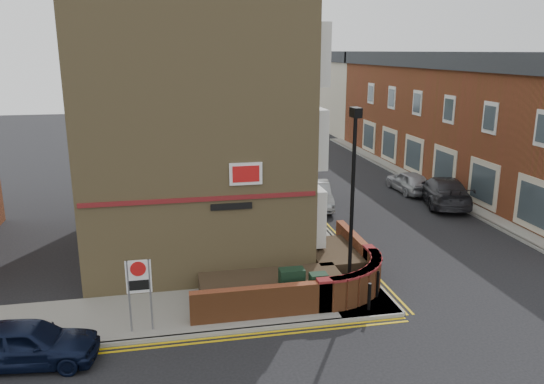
{
  "coord_description": "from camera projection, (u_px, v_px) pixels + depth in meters",
  "views": [
    {
      "loc": [
        -4.01,
        -13.96,
        8.07
      ],
      "look_at": [
        -0.41,
        4.0,
        3.17
      ],
      "focal_mm": 35.0,
      "sensor_mm": 36.0,
      "label": 1
    }
  ],
  "objects": [
    {
      "name": "navy_hatchback",
      "position": [
        28.0,
        343.0,
        13.94
      ],
      "size": [
        3.76,
        1.87,
        1.23
      ],
      "primitive_type": "imported",
      "rotation": [
        0.0,
        0.0,
        1.45
      ],
      "color": "black",
      "rests_on": "ground"
    },
    {
      "name": "bollard_far",
      "position": [
        377.0,
        284.0,
        17.56
      ],
      "size": [
        0.11,
        0.11,
        0.9
      ],
      "primitive_type": "cylinder",
      "color": "black",
      "rests_on": "pavement_corner"
    },
    {
      "name": "ground",
      "position": [
        311.0,
        325.0,
        16.07
      ],
      "size": [
        120.0,
        120.0,
        0.0
      ],
      "primitive_type": "plane",
      "color": "black",
      "rests_on": "ground"
    },
    {
      "name": "utility_cabinet_small",
      "position": [
        318.0,
        290.0,
        16.94
      ],
      "size": [
        0.55,
        0.4,
        1.1
      ],
      "primitive_type": "cube",
      "color": "black",
      "rests_on": "pavement_corner"
    },
    {
      "name": "tree_near",
      "position": [
        279.0,
        115.0,
        28.54
      ],
      "size": [
        3.64,
        3.65,
        6.7
      ],
      "color": "#382B1E",
      "rests_on": "pavement_main"
    },
    {
      "name": "kerb_main_far",
      "position": [
        435.0,
        194.0,
        30.46
      ],
      "size": [
        0.15,
        40.0,
        0.12
      ],
      "primitive_type": "cube",
      "color": "gray",
      "rests_on": "ground"
    },
    {
      "name": "bollard_near",
      "position": [
        369.0,
        297.0,
        16.68
      ],
      "size": [
        0.11,
        0.11,
        0.9
      ],
      "primitive_type": "cylinder",
      "color": "black",
      "rests_on": "pavement_corner"
    },
    {
      "name": "pavement_corner",
      "position": [
        192.0,
        311.0,
        16.81
      ],
      "size": [
        13.0,
        3.0,
        0.12
      ],
      "primitive_type": "cube",
      "color": "gray",
      "rests_on": "ground"
    },
    {
      "name": "yellow_lines_main",
      "position": [
        292.0,
        189.0,
        31.84
      ],
      "size": [
        0.28,
        32.0,
        0.01
      ],
      "primitive_type": "cube",
      "color": "gold",
      "rests_on": "ground"
    },
    {
      "name": "traffic_light_assembly",
      "position": [
        253.0,
        124.0,
        39.49
      ],
      "size": [
        0.2,
        0.16,
        4.2
      ],
      "color": "black",
      "rests_on": "pavement_main"
    },
    {
      "name": "lamppost",
      "position": [
        352.0,
        206.0,
        16.65
      ],
      "size": [
        0.25,
        0.5,
        6.3
      ],
      "color": "black",
      "rests_on": "pavement_corner"
    },
    {
      "name": "garden_wall",
      "position": [
        292.0,
        290.0,
        18.44
      ],
      "size": [
        6.8,
        6.0,
        1.2
      ],
      "primitive_type": null,
      "color": "brown",
      "rests_on": "ground"
    },
    {
      "name": "far_terrace",
      "position": [
        460.0,
        116.0,
        33.89
      ],
      "size": [
        5.4,
        30.4,
        8.0
      ],
      "color": "brown",
      "rests_on": "ground"
    },
    {
      "name": "corner_building",
      "position": [
        194.0,
        97.0,
        21.5
      ],
      "size": [
        8.95,
        10.4,
        13.6
      ],
      "color": "#927B4E",
      "rests_on": "ground"
    },
    {
      "name": "tree_mid",
      "position": [
        254.0,
        94.0,
        35.99
      ],
      "size": [
        4.03,
        4.03,
        7.42
      ],
      "color": "#382B1E",
      "rests_on": "pavement_main"
    },
    {
      "name": "red_car_main",
      "position": [
        288.0,
        169.0,
        34.34
      ],
      "size": [
        4.03,
        5.29,
        1.33
      ],
      "primitive_type": "imported",
      "rotation": [
        0.0,
        0.0,
        -0.44
      ],
      "color": "#9F3E11",
      "rests_on": "ground"
    },
    {
      "name": "silver_car_near",
      "position": [
        316.0,
        195.0,
        28.09
      ],
      "size": [
        2.0,
        4.24,
        1.34
      ],
      "primitive_type": "imported",
      "rotation": [
        0.0,
        0.0,
        -0.14
      ],
      "color": "gray",
      "rests_on": "ground"
    },
    {
      "name": "zone_sign",
      "position": [
        139.0,
        282.0,
        15.17
      ],
      "size": [
        0.72,
        0.07,
        2.2
      ],
      "color": "slate",
      "rests_on": "pavement_corner"
    },
    {
      "name": "silver_car_far",
      "position": [
        409.0,
        182.0,
        31.03
      ],
      "size": [
        1.59,
        3.79,
        1.28
      ],
      "primitive_type": "imported",
      "rotation": [
        0.0,
        0.0,
        3.16
      ],
      "color": "#A2A3A9",
      "rests_on": "ground"
    },
    {
      "name": "pavement_main",
      "position": [
        272.0,
        189.0,
        31.59
      ],
      "size": [
        2.0,
        32.0,
        0.12
      ],
      "primitive_type": "cube",
      "color": "gray",
      "rests_on": "ground"
    },
    {
      "name": "grey_car_far",
      "position": [
        443.0,
        191.0,
        28.58
      ],
      "size": [
        3.41,
        5.58,
        1.51
      ],
      "primitive_type": "imported",
      "rotation": [
        0.0,
        0.0,
        2.88
      ],
      "color": "#28282C",
      "rests_on": "ground"
    },
    {
      "name": "tree_far",
      "position": [
        238.0,
        90.0,
        43.64
      ],
      "size": [
        3.81,
        3.81,
        7.0
      ],
      "color": "#382B1E",
      "rests_on": "pavement_main"
    },
    {
      "name": "utility_cabinet_large",
      "position": [
        292.0,
        286.0,
        17.06
      ],
      "size": [
        0.8,
        0.45,
        1.2
      ],
      "primitive_type": "cube",
      "color": "black",
      "rests_on": "pavement_corner"
    },
    {
      "name": "kerb_side",
      "position": [
        195.0,
        335.0,
        15.39
      ],
      "size": [
        13.0,
        0.15,
        0.12
      ],
      "primitive_type": "cube",
      "color": "gray",
      "rests_on": "ground"
    },
    {
      "name": "kerb_main_near",
      "position": [
        288.0,
        188.0,
        31.78
      ],
      "size": [
        0.15,
        32.0,
        0.12
      ],
      "primitive_type": "cube",
      "color": "gray",
      "rests_on": "ground"
    },
    {
      "name": "pavement_far",
      "position": [
        467.0,
        193.0,
        30.84
      ],
      "size": [
        4.0,
        40.0,
        0.12
      ],
      "primitive_type": "cube",
      "color": "gray",
      "rests_on": "ground"
    },
    {
      "name": "yellow_lines_side",
      "position": [
        195.0,
        341.0,
        15.17
      ],
      "size": [
        13.0,
        0.28,
        0.01
      ],
      "primitive_type": "cube",
      "color": "gold",
      "rests_on": "ground"
    },
    {
      "name": "far_terrace_cream",
      "position": [
        350.0,
        91.0,
        53.77
      ],
      "size": [
        5.4,
        12.4,
        8.0
      ],
      "color": "beige",
      "rests_on": "ground"
    }
  ]
}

